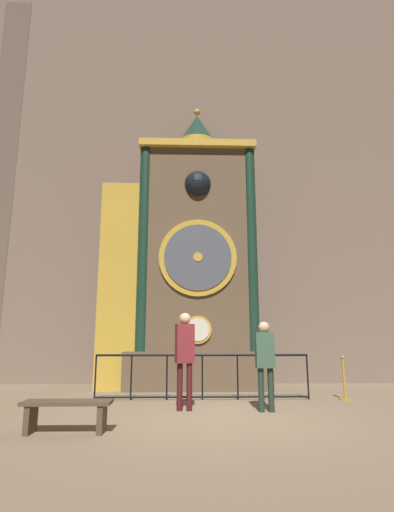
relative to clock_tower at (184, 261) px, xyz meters
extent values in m
plane|color=#847056|center=(0.65, -4.08, -3.46)|extent=(28.00, 28.00, 0.00)
cube|color=#7A6656|center=(0.65, 1.25, 3.78)|extent=(24.00, 0.30, 14.48)
cube|color=brown|center=(-5.95, 1.14, 3.06)|extent=(0.90, 0.12, 13.03)
cube|color=brown|center=(0.36, 0.03, -2.97)|extent=(3.84, 1.61, 0.98)
cube|color=brown|center=(0.36, 0.03, 0.45)|extent=(3.07, 1.40, 5.85)
cube|color=gold|center=(0.36, -0.07, 3.27)|extent=(3.32, 1.54, 0.20)
cylinder|color=gold|center=(0.36, -0.70, -1.93)|extent=(0.71, 0.05, 0.71)
cylinder|color=silver|center=(0.36, -0.73, -1.93)|extent=(0.59, 0.03, 0.59)
cylinder|color=gold|center=(0.36, -0.70, -0.02)|extent=(2.10, 0.07, 2.10)
cylinder|color=#4C515B|center=(0.36, -0.74, -0.02)|extent=(1.80, 0.04, 1.80)
cylinder|color=gold|center=(0.36, -0.76, -0.02)|extent=(0.25, 0.03, 0.25)
cube|color=#3A2D21|center=(0.36, -0.18, 2.09)|extent=(0.95, 0.42, 0.95)
sphere|color=black|center=(0.36, -0.60, 2.09)|extent=(0.76, 0.76, 0.76)
cylinder|color=#193828|center=(-1.12, -0.58, 0.45)|extent=(0.31, 0.31, 5.85)
cylinder|color=#193828|center=(1.83, -0.58, 0.45)|extent=(0.31, 0.31, 5.85)
cylinder|color=gold|center=(0.36, 0.03, 3.52)|extent=(1.17, 1.17, 0.30)
cone|color=#1C3D2C|center=(0.36, 0.03, 4.14)|extent=(1.11, 1.11, 0.93)
sphere|color=gold|center=(0.36, 0.03, 4.72)|extent=(0.20, 0.20, 0.20)
cube|color=brown|center=(-1.76, 0.08, -0.66)|extent=(1.06, 1.19, 5.60)
cube|color=gold|center=(-1.76, -0.53, -0.66)|extent=(1.11, 0.06, 5.60)
cylinder|color=black|center=(-1.93, -2.03, -2.98)|extent=(0.04, 0.04, 0.97)
cylinder|color=black|center=(-1.15, -2.03, -2.98)|extent=(0.04, 0.04, 0.97)
cylinder|color=black|center=(-0.37, -2.03, -2.98)|extent=(0.04, 0.04, 0.97)
cylinder|color=black|center=(0.42, -2.03, -2.98)|extent=(0.04, 0.04, 0.97)
cylinder|color=black|center=(1.20, -2.03, -2.98)|extent=(0.04, 0.04, 0.97)
cylinder|color=black|center=(1.98, -2.03, -2.98)|extent=(0.04, 0.04, 0.97)
cylinder|color=black|center=(2.76, -2.03, -2.98)|extent=(0.04, 0.04, 0.97)
cylinder|color=black|center=(0.42, -2.03, -2.51)|extent=(4.69, 0.05, 0.05)
cylinder|color=black|center=(0.42, -2.03, -3.40)|extent=(4.69, 0.04, 0.04)
cylinder|color=#461518|center=(-0.07, -3.36, -3.03)|extent=(0.11, 0.11, 0.86)
cylinder|color=#461518|center=(0.11, -3.36, -3.03)|extent=(0.11, 0.11, 0.86)
cube|color=maroon|center=(0.02, -3.36, -2.24)|extent=(0.38, 0.29, 0.73)
sphere|color=tan|center=(0.02, -3.36, -1.77)|extent=(0.22, 0.22, 0.22)
cylinder|color=#213427|center=(1.44, -3.52, -3.07)|extent=(0.11, 0.11, 0.78)
cylinder|color=#213427|center=(1.62, -3.52, -3.07)|extent=(0.11, 0.11, 0.78)
cube|color=#385642|center=(1.53, -3.52, -2.36)|extent=(0.34, 0.22, 0.65)
sphere|color=tan|center=(1.53, -3.52, -1.94)|extent=(0.21, 0.21, 0.21)
cylinder|color=#B28E33|center=(3.52, -2.16, -3.44)|extent=(0.28, 0.28, 0.04)
cylinder|color=#B28E33|center=(3.52, -2.16, -3.03)|extent=(0.06, 0.06, 0.87)
sphere|color=#B28E33|center=(3.52, -2.16, -2.56)|extent=(0.09, 0.09, 0.09)
cube|color=brown|center=(-1.65, -5.09, -3.05)|extent=(1.26, 0.40, 0.05)
cube|color=brown|center=(-2.16, -5.09, -3.27)|extent=(0.08, 0.36, 0.39)
cube|color=brown|center=(-1.15, -5.09, -3.27)|extent=(0.08, 0.36, 0.39)
camera|label=1|loc=(0.03, -11.17, -2.14)|focal=28.00mm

